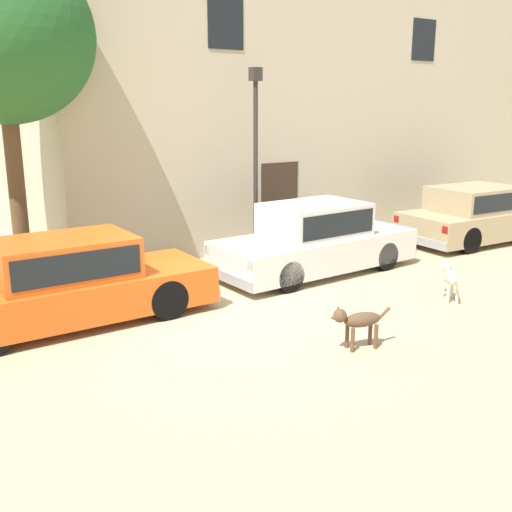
# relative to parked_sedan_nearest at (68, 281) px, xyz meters

# --- Properties ---
(ground_plane) EXTENTS (80.00, 80.00, 0.00)m
(ground_plane) POSITION_rel_parked_sedan_nearest_xyz_m (2.05, -1.17, -0.70)
(ground_plane) COLOR tan
(parked_sedan_nearest) EXTENTS (4.78, 1.69, 1.42)m
(parked_sedan_nearest) POSITION_rel_parked_sedan_nearest_xyz_m (0.00, 0.00, 0.00)
(parked_sedan_nearest) COLOR #D15619
(parked_sedan_nearest) RESTS_ON ground_plane
(parked_sedan_second) EXTENTS (4.65, 1.87, 1.49)m
(parked_sedan_second) POSITION_rel_parked_sedan_nearest_xyz_m (5.25, 0.12, 0.03)
(parked_sedan_second) COLOR silver
(parked_sedan_second) RESTS_ON ground_plane
(parked_sedan_third) EXTENTS (4.50, 2.07, 1.44)m
(parked_sedan_third) POSITION_rel_parked_sedan_nearest_xyz_m (10.63, 0.08, 0.02)
(parked_sedan_third) COLOR tan
(parked_sedan_third) RESTS_ON ground_plane
(apartment_block) EXTENTS (15.03, 6.17, 7.72)m
(apartment_block) POSITION_rel_parked_sedan_nearest_xyz_m (8.30, 5.58, 3.16)
(apartment_block) COLOR #BCB299
(apartment_block) RESTS_ON ground_plane
(stray_dog_spotted) EXTENTS (0.98, 0.37, 0.68)m
(stray_dog_spotted) POSITION_rel_parked_sedan_nearest_xyz_m (3.13, -3.43, -0.26)
(stray_dog_spotted) COLOR brown
(stray_dog_spotted) RESTS_ON ground_plane
(stray_dog_tan) EXTENTS (0.64, 0.81, 0.67)m
(stray_dog_tan) POSITION_rel_parked_sedan_nearest_xyz_m (6.13, -2.68, -0.28)
(stray_dog_tan) COLOR beige
(stray_dog_tan) RESTS_ON ground_plane
(street_lamp) EXTENTS (0.22, 0.22, 4.25)m
(street_lamp) POSITION_rel_parked_sedan_nearest_xyz_m (4.75, 1.63, 1.98)
(street_lamp) COLOR #2D2B28
(street_lamp) RESTS_ON ground_plane
(acacia_tree_left) EXTENTS (3.23, 2.91, 6.19)m
(acacia_tree_left) POSITION_rel_parked_sedan_nearest_xyz_m (-0.19, 2.17, 3.93)
(acacia_tree_left) COLOR brown
(acacia_tree_left) RESTS_ON ground_plane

